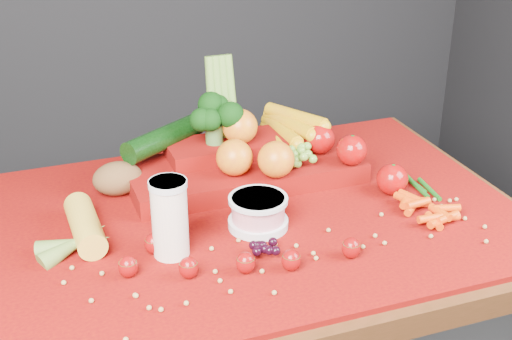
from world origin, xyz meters
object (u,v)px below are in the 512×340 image
object	(u,v)px
milk_glass	(170,216)
table	(259,255)
yogurt_bowl	(258,211)
produce_mound	(250,154)

from	to	relation	value
milk_glass	table	bearing A→B (deg)	24.13
yogurt_bowl	milk_glass	bearing A→B (deg)	-168.21
table	milk_glass	bearing A→B (deg)	-155.87
yogurt_bowl	produce_mound	bearing A→B (deg)	74.37
yogurt_bowl	produce_mound	world-z (taller)	produce_mound
table	yogurt_bowl	size ratio (longest dim) A/B	9.12
milk_glass	produce_mound	size ratio (longest dim) A/B	0.26
table	produce_mound	size ratio (longest dim) A/B	1.89
yogurt_bowl	produce_mound	distance (m)	0.22
table	produce_mound	bearing A→B (deg)	76.95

